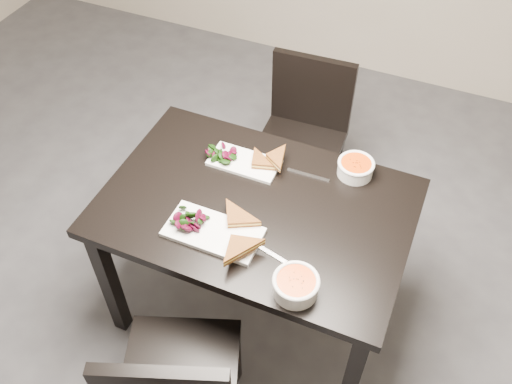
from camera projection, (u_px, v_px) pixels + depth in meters
ground at (140, 337)px, 2.58m from camera, size 5.00×5.00×0.00m
table at (256, 220)px, 2.22m from camera, size 1.20×0.80×0.75m
chair_far at (304, 130)px, 2.84m from camera, size 0.44×0.44×0.85m
plate_near at (213, 232)px, 2.04m from camera, size 0.36×0.18×0.02m
sandwich_near at (231, 228)px, 2.00m from camera, size 0.22×0.20×0.06m
salad_near at (188, 218)px, 2.04m from camera, size 0.11×0.10×0.05m
soup_bowl_near at (296, 285)px, 1.85m from camera, size 0.16×0.16×0.07m
cutlery_near at (266, 250)px, 1.99m from camera, size 0.18×0.06×0.00m
plate_far at (244, 162)px, 2.29m from camera, size 0.29×0.15×0.01m
sandwich_far at (257, 164)px, 2.24m from camera, size 0.17×0.15×0.05m
salad_far at (222, 151)px, 2.29m from camera, size 0.09×0.08×0.04m
soup_bowl_far at (356, 167)px, 2.23m from camera, size 0.15×0.15×0.07m
cutlery_far at (308, 175)px, 2.25m from camera, size 0.18×0.02×0.00m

